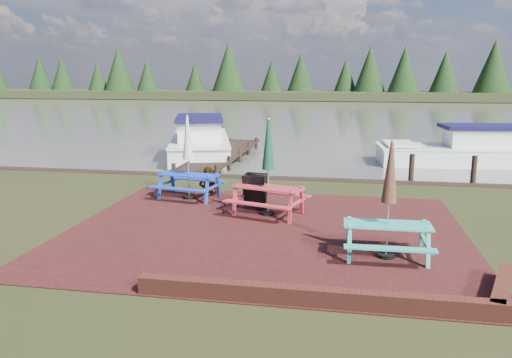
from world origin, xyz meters
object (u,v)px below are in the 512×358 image
object	(u,v)px
chalkboard	(255,192)
boat_near	(464,152)
jetty	(224,154)
picnic_table_teal	(388,218)
picnic_table_blue	(189,170)
boat_jetty	(200,144)
person	(208,167)
picnic_table_red	(268,182)

from	to	relation	value
chalkboard	boat_near	xyz separation A→B (m)	(7.24, 9.33, -0.15)
jetty	boat_near	distance (m)	10.22
picnic_table_teal	boat_near	size ratio (longest dim) A/B	0.33
picnic_table_teal	picnic_table_blue	world-z (taller)	picnic_table_blue
picnic_table_teal	chalkboard	bearing A→B (deg)	135.09
chalkboard	boat_jetty	xyz separation A→B (m)	(-4.23, 9.25, -0.06)
picnic_table_teal	person	bearing A→B (deg)	135.35
picnic_table_red	chalkboard	size ratio (longest dim) A/B	2.54
picnic_table_blue	chalkboard	bearing A→B (deg)	-12.51
picnic_table_teal	picnic_table_red	distance (m)	3.77
jetty	picnic_table_red	bearing A→B (deg)	-69.39
picnic_table_red	jetty	size ratio (longest dim) A/B	0.27
boat_near	person	distance (m)	11.84
picnic_table_red	boat_near	bearing A→B (deg)	71.44
picnic_table_teal	boat_jetty	world-z (taller)	picnic_table_teal
boat_near	jetty	bearing A→B (deg)	89.25
boat_jetty	person	world-z (taller)	boat_jetty
picnic_table_blue	person	distance (m)	0.82
picnic_table_red	jetty	bearing A→B (deg)	127.00
picnic_table_red	boat_jetty	size ratio (longest dim) A/B	0.32
picnic_table_teal	picnic_table_blue	distance (m)	6.56
picnic_table_red	chalkboard	distance (m)	0.70
chalkboard	boat_jetty	distance (m)	10.17
picnic_table_red	person	world-z (taller)	picnic_table_red
picnic_table_red	jetty	xyz separation A→B (m)	(-3.36, 8.94, -0.75)
picnic_table_red	person	distance (m)	2.98
boat_near	person	world-z (taller)	person
picnic_table_red	picnic_table_blue	bearing A→B (deg)	168.60
picnic_table_blue	boat_jetty	size ratio (longest dim) A/B	0.31
chalkboard	person	size ratio (longest dim) A/B	0.60
picnic_table_blue	boat_jetty	distance (m)	8.63
chalkboard	picnic_table_teal	bearing A→B (deg)	-35.50
picnic_table_teal	picnic_table_blue	size ratio (longest dim) A/B	0.96
boat_jetty	boat_near	size ratio (longest dim) A/B	1.11
chalkboard	boat_near	world-z (taller)	boat_near
picnic_table_red	chalkboard	bearing A→B (deg)	149.97
picnic_table_blue	boat_near	xyz separation A→B (m)	(9.34, 8.44, -0.49)
picnic_table_red	boat_jetty	bearing A→B (deg)	132.02
chalkboard	boat_near	bearing A→B (deg)	60.48
picnic_table_teal	chalkboard	xyz separation A→B (m)	(-3.16, 3.03, -0.31)
chalkboard	boat_near	distance (m)	11.81
picnic_table_red	chalkboard	world-z (taller)	picnic_table_red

